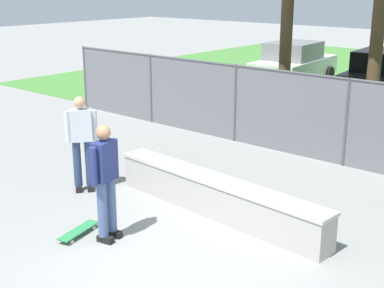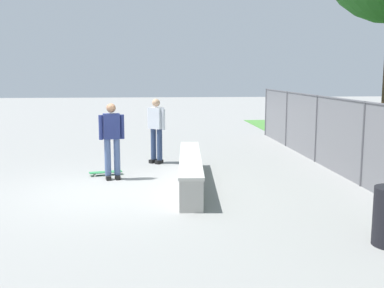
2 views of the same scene
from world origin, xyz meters
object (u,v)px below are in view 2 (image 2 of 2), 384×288
object	(u,v)px
concrete_ledge	(190,170)
skateboarder	(112,138)
bystander	(156,128)
skateboard	(106,172)

from	to	relation	value
concrete_ledge	skateboarder	distance (m)	2.05
concrete_ledge	bystander	bearing A→B (deg)	-164.14
skateboarder	bystander	size ratio (longest dim) A/B	1.00
concrete_ledge	bystander	size ratio (longest dim) A/B	2.43
concrete_ledge	skateboard	xyz separation A→B (m)	(-1.14, -2.03, -0.26)
skateboard	concrete_ledge	bearing A→B (deg)	60.58
skateboard	bystander	world-z (taller)	bystander
skateboarder	skateboard	distance (m)	1.06
bystander	skateboard	bearing A→B (deg)	-41.33
concrete_ledge	bystander	xyz separation A→B (m)	(-2.61, -0.74, 0.68)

